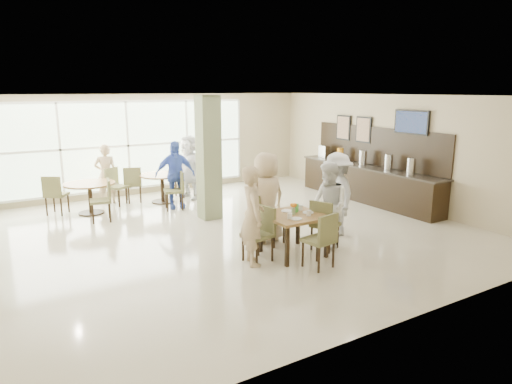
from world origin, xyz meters
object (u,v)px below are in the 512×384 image
adult_b (189,167)px  round_table_left (90,189)px  teen_far (266,198)px  buffet_counter (367,181)px  main_table (293,219)px  adult_standing (106,174)px  teen_left (252,216)px  teen_right (329,206)px  round_table_right (162,180)px  teen_standing (337,194)px  adult_a (175,175)px

adult_b → round_table_left: bearing=-101.6°
teen_far → adult_b: bearing=-97.7°
round_table_left → buffet_counter: size_ratio=0.25×
main_table → adult_standing: (-1.93, 5.60, 0.12)m
main_table → buffet_counter: (4.07, 2.28, -0.11)m
teen_left → teen_right: 1.64m
round_table_left → round_table_right: (1.87, 0.19, -0.01)m
main_table → teen_left: 0.86m
main_table → teen_left: bearing=179.6°
adult_standing → teen_standing: bearing=135.1°
main_table → buffet_counter: 4.66m
round_table_right → buffet_counter: bearing=-29.9°
main_table → buffet_counter: bearing=29.2°
teen_left → adult_b: 5.14m
teen_right → adult_standing: size_ratio=1.04×
teen_far → teen_right: bearing=126.3°
teen_right → teen_left: bearing=-80.1°
teen_far → adult_b: teen_far is taller
teen_left → teen_standing: size_ratio=1.00×
teen_left → teen_far: bearing=-27.4°
adult_standing → buffet_counter: bearing=162.6°
teen_left → adult_b: (1.00, 5.04, 0.02)m
teen_standing → teen_far: bearing=-86.5°
adult_standing → round_table_right: bearing=166.0°
teen_right → teen_standing: bearing=139.2°
round_table_right → adult_b: adult_b is taller
buffet_counter → adult_standing: bearing=151.0°
round_table_right → teen_far: bearing=-81.2°
teen_left → main_table: bearing=-74.3°
teen_far → teen_right: teen_far is taller
main_table → teen_far: teen_far is taller
round_table_left → teen_left: size_ratio=0.70×
round_table_left → teen_standing: size_ratio=0.70×
main_table → adult_b: size_ratio=0.58×
teen_left → round_table_right: bearing=13.8°
main_table → teen_right: 0.81m
teen_far → adult_b: size_ratio=1.02×
round_table_left → teen_left: bearing=-70.8°
round_table_left → teen_right: bearing=-55.5°
round_table_left → adult_a: size_ratio=0.70×
round_table_right → adult_b: 0.85m
main_table → adult_a: bearing=97.5°
teen_right → teen_standing: size_ratio=0.95×
teen_far → adult_a: size_ratio=1.04×
round_table_right → teen_standing: teen_standing is taller
teen_right → adult_standing: (-2.72, 5.62, -0.03)m
main_table → teen_far: bearing=90.6°
round_table_right → teen_standing: size_ratio=0.68×
round_table_right → adult_a: bearing=-83.8°
buffet_counter → teen_standing: buffet_counter is taller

